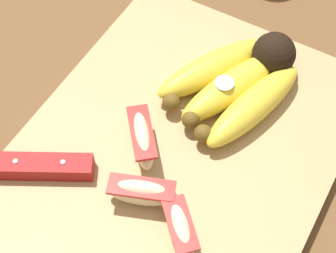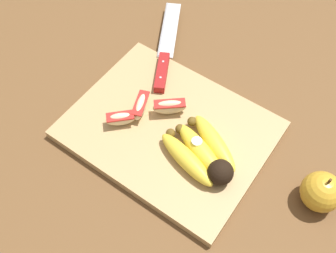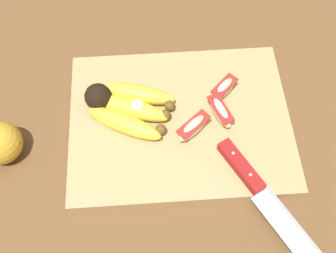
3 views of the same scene
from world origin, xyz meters
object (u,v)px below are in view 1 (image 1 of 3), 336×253
(banana_bunch, at_px, (239,81))
(apple_wedge_near, at_px, (142,138))
(apple_wedge_middle, at_px, (180,228))
(apple_wedge_far, at_px, (145,194))

(banana_bunch, bearing_deg, apple_wedge_near, 155.60)
(apple_wedge_middle, height_order, apple_wedge_far, apple_wedge_far)
(apple_wedge_near, bearing_deg, apple_wedge_far, -146.48)
(apple_wedge_middle, bearing_deg, banana_bunch, 8.65)
(apple_wedge_middle, xyz_separation_m, apple_wedge_far, (0.01, 0.04, 0.00))
(apple_wedge_near, distance_m, apple_wedge_middle, 0.10)
(banana_bunch, height_order, apple_wedge_middle, banana_bunch)
(apple_wedge_near, height_order, apple_wedge_far, apple_wedge_near)
(apple_wedge_near, bearing_deg, apple_wedge_middle, -129.09)
(banana_bunch, bearing_deg, apple_wedge_far, 173.63)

